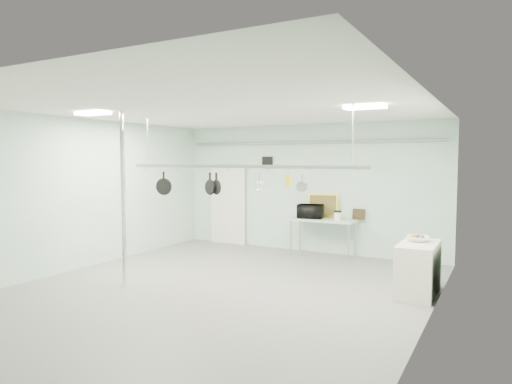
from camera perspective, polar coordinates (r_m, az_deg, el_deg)
The scene contains 25 objects.
floor at distance 8.35m, azimuth -4.56°, elevation -12.09°, with size 8.00×8.00×0.00m, color gray.
ceiling at distance 8.07m, azimuth -4.69°, elevation 10.24°, with size 7.00×8.00×0.02m, color silver.
back_wall at distance 11.58m, azimuth 6.30°, elevation 0.48°, with size 7.00×0.02×3.20m, color silver.
right_wall at distance 6.80m, azimuth 20.78°, elevation -2.29°, with size 0.02×8.00×3.20m, color silver.
door at distance 12.64m, azimuth -3.49°, elevation -1.71°, with size 1.10×0.10×2.20m, color silver.
wall_vent at distance 12.01m, azimuth 1.42°, elevation 3.73°, with size 0.30×0.04×0.30m, color black.
conduit_pipe at distance 11.49m, azimuth 6.17°, elevation 6.19°, with size 0.07×0.07×6.60m, color gray.
chrome_pole at distance 8.66m, azimuth -16.28°, elevation -0.87°, with size 0.08×0.08×3.20m, color silver.
prep_table at distance 11.08m, azimuth 8.37°, elevation -3.70°, with size 1.60×0.70×0.91m.
side_cabinet at distance 8.40m, azimuth 19.61°, elevation -9.04°, with size 0.60×1.20×0.90m, color beige.
pot_rack at distance 8.17m, azimuth -2.32°, elevation 3.42°, with size 4.80×0.06×1.00m.
light_panel_left at distance 8.90m, azimuth -19.71°, elevation 9.24°, with size 0.65×0.30×0.05m, color white.
light_panel_right at distance 7.61m, azimuth 13.45°, elevation 10.28°, with size 0.65×0.30×0.05m, color white.
microwave at distance 11.13m, azimuth 6.83°, elevation -2.41°, with size 0.60×0.41×0.33m, color black.
coffee_canister at distance 10.80m, azimuth 10.17°, elevation -3.01°, with size 0.16×0.16×0.19m, color white.
painting_large at distance 11.36m, azimuth 8.36°, elevation -1.66°, with size 0.78×0.05×0.58m, color yellow.
painting_small at distance 11.10m, azimuth 12.72°, elevation -2.71°, with size 0.30×0.04×0.25m, color black.
fruit_bowl at distance 8.46m, azimuth 19.57°, elevation -5.52°, with size 0.38×0.38×0.09m, color white.
skillet_left at distance 9.17m, azimuth -11.46°, elevation 1.12°, with size 0.33×0.06×0.45m, color black, non-canonical shape.
skillet_mid at distance 8.42m, azimuth -4.99°, elevation 1.10°, with size 0.28×0.06×0.39m, color black, non-canonical shape.
skillet_right at distance 8.50m, azimuth -5.77°, elevation 1.08°, with size 0.29×0.06×0.41m, color black, non-canonical shape.
whisk at distance 7.96m, azimuth 0.42°, elevation 1.17°, with size 0.18×0.18×0.33m, color silver, non-canonical shape.
grater at distance 7.71m, azimuth 4.07°, elevation 1.46°, with size 0.09×0.02×0.23m, color gold, non-canonical shape.
saucepan at distance 7.61m, azimuth 5.78°, elevation 1.09°, with size 0.17×0.10×0.31m, color silver, non-canonical shape.
fruit_cluster at distance 8.45m, azimuth 19.57°, elevation -5.25°, with size 0.24×0.24×0.09m, color #A90F17, non-canonical shape.
Camera 1 is at (4.42, -6.69, 2.32)m, focal length 32.00 mm.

